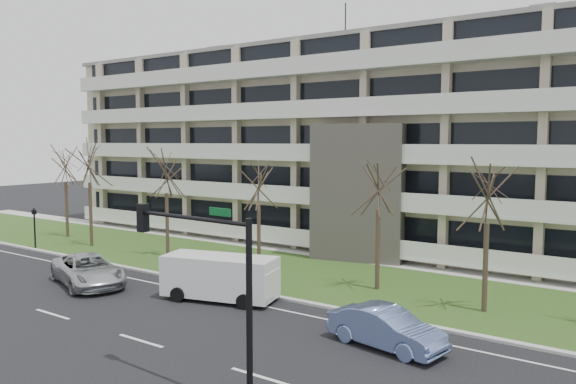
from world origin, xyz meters
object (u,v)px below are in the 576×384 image
Objects in this scene: silver_pickup at (88,270)px; blue_sedan at (386,328)px; traffic_signal at (208,275)px; white_van at (221,274)px; pedestrian_signal at (34,223)px.

blue_sedan is at bearing -68.17° from silver_pickup.
traffic_signal is (14.64, -6.16, 3.00)m from silver_pickup.
white_van is 2.00× the size of pedestrian_signal.
traffic_signal is 1.96× the size of pedestrian_signal.
silver_pickup is at bearing 160.11° from traffic_signal.
white_van is at bearing -56.40° from silver_pickup.
silver_pickup is 8.19m from white_van.
traffic_signal reaches higher than white_van.
pedestrian_signal is (-12.12, 4.21, 1.09)m from silver_pickup.
traffic_signal reaches higher than blue_sedan.
silver_pickup is 17.43m from blue_sedan.
white_van reaches higher than blue_sedan.
traffic_signal reaches higher than silver_pickup.
pedestrian_signal is at bearing 158.98° from white_van.
traffic_signal is at bearing -25.11° from pedestrian_signal.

